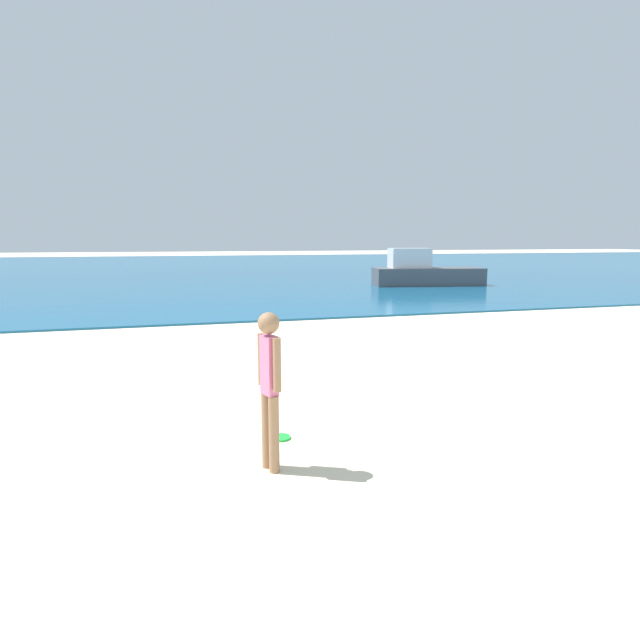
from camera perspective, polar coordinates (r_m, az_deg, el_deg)
water at (r=43.95m, az=-12.62°, el=5.90°), size 160.00×60.00×0.06m
person_standing at (r=4.99m, az=-5.71°, el=-6.96°), size 0.21×0.35×1.59m
frisbee at (r=6.02m, az=-4.43°, el=-13.08°), size 0.22×0.22×0.03m
boat_near at (r=25.43m, az=11.64°, el=5.27°), size 5.53×2.57×1.81m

